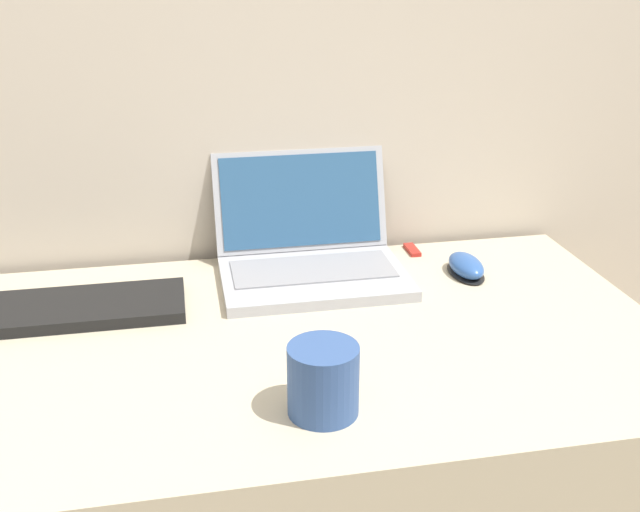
{
  "coord_description": "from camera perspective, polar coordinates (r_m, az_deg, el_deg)",
  "views": [
    {
      "loc": [
        -0.15,
        -0.69,
        1.27
      ],
      "look_at": [
        0.08,
        0.49,
        0.78
      ],
      "focal_mm": 42.0,
      "sensor_mm": 36.0,
      "label": 1
    }
  ],
  "objects": [
    {
      "name": "usb_stick",
      "position": [
        1.53,
        7.04,
        0.47
      ],
      "size": [
        0.02,
        0.06,
        0.01
      ],
      "color": "#B2261E",
      "rests_on": "desk"
    },
    {
      "name": "drink_cup",
      "position": [
        0.99,
        0.24,
        -9.33
      ],
      "size": [
        0.09,
        0.09,
        0.1
      ],
      "color": "#33518C",
      "rests_on": "desk"
    },
    {
      "name": "laptop",
      "position": [
        1.4,
        -0.8,
        0.4
      ],
      "size": [
        0.34,
        0.3,
        0.21
      ],
      "color": "#ADADB2",
      "rests_on": "desk"
    },
    {
      "name": "computer_mouse",
      "position": [
        1.43,
        11.06,
        -0.79
      ],
      "size": [
        0.06,
        0.11,
        0.04
      ],
      "color": "black",
      "rests_on": "desk"
    },
    {
      "name": "external_keyboard",
      "position": [
        1.33,
        -19.53,
        -3.89
      ],
      "size": [
        0.43,
        0.15,
        0.02
      ],
      "color": "black",
      "rests_on": "desk"
    }
  ]
}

